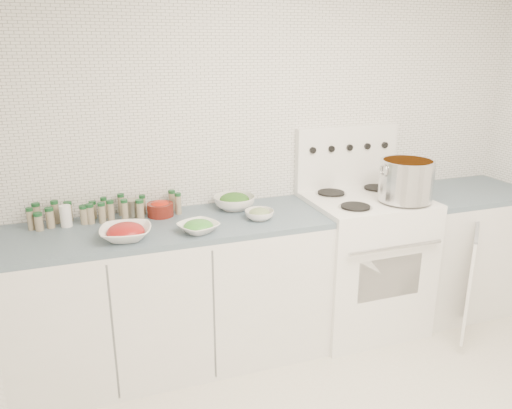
# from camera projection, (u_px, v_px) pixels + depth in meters

# --- Properties ---
(room_walls) EXTENTS (3.54, 3.04, 2.52)m
(room_walls) POSITION_uv_depth(u_px,v_px,m) (434.00, 137.00, 1.88)
(room_walls) COLOR white
(room_walls) RESTS_ON ground
(counter_left) EXTENTS (1.85, 0.62, 0.90)m
(counter_left) POSITION_uv_depth(u_px,v_px,m) (173.00, 294.00, 3.02)
(counter_left) COLOR white
(counter_left) RESTS_ON ground
(stove) EXTENTS (0.76, 0.70, 1.36)m
(stove) POSITION_uv_depth(u_px,v_px,m) (362.00, 258.00, 3.42)
(stove) COLOR white
(stove) RESTS_ON ground
(counter_right) EXTENTS (0.89, 0.91, 0.90)m
(counter_right) POSITION_uv_depth(u_px,v_px,m) (458.00, 249.00, 3.70)
(counter_right) COLOR white
(counter_right) RESTS_ON ground
(stock_pot) EXTENTS (0.36, 0.34, 0.26)m
(stock_pot) POSITION_uv_depth(u_px,v_px,m) (406.00, 179.00, 3.15)
(stock_pot) COLOR silver
(stock_pot) RESTS_ON stove
(bowl_tomato) EXTENTS (0.31, 0.31, 0.09)m
(bowl_tomato) POSITION_uv_depth(u_px,v_px,m) (126.00, 232.00, 2.66)
(bowl_tomato) COLOR white
(bowl_tomato) RESTS_ON counter_left
(bowl_snowpea) EXTENTS (0.28, 0.28, 0.07)m
(bowl_snowpea) POSITION_uv_depth(u_px,v_px,m) (198.00, 227.00, 2.76)
(bowl_snowpea) COLOR white
(bowl_snowpea) RESTS_ON counter_left
(bowl_broccoli) EXTENTS (0.34, 0.34, 0.11)m
(bowl_broccoli) POSITION_uv_depth(u_px,v_px,m) (234.00, 201.00, 3.15)
(bowl_broccoli) COLOR white
(bowl_broccoli) RESTS_ON counter_left
(bowl_zucchini) EXTENTS (0.20, 0.20, 0.07)m
(bowl_zucchini) POSITION_uv_depth(u_px,v_px,m) (259.00, 214.00, 2.96)
(bowl_zucchini) COLOR white
(bowl_zucchini) RESTS_ON counter_left
(bowl_pepper) EXTENTS (0.16, 0.16, 0.10)m
(bowl_pepper) POSITION_uv_depth(u_px,v_px,m) (160.00, 208.00, 3.02)
(bowl_pepper) COLOR #5A160F
(bowl_pepper) RESTS_ON counter_left
(salt_canister) EXTENTS (0.07, 0.07, 0.13)m
(salt_canister) POSITION_uv_depth(u_px,v_px,m) (66.00, 216.00, 2.84)
(salt_canister) COLOR white
(salt_canister) RESTS_ON counter_left
(tin_can) EXTENTS (0.10, 0.10, 0.11)m
(tin_can) POSITION_uv_depth(u_px,v_px,m) (133.00, 208.00, 3.00)
(tin_can) COLOR gray
(tin_can) RESTS_ON counter_left
(spice_cluster) EXTENTS (0.87, 0.16, 0.14)m
(spice_cluster) POSITION_uv_depth(u_px,v_px,m) (97.00, 211.00, 2.92)
(spice_cluster) COLOR gray
(spice_cluster) RESTS_ON counter_left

